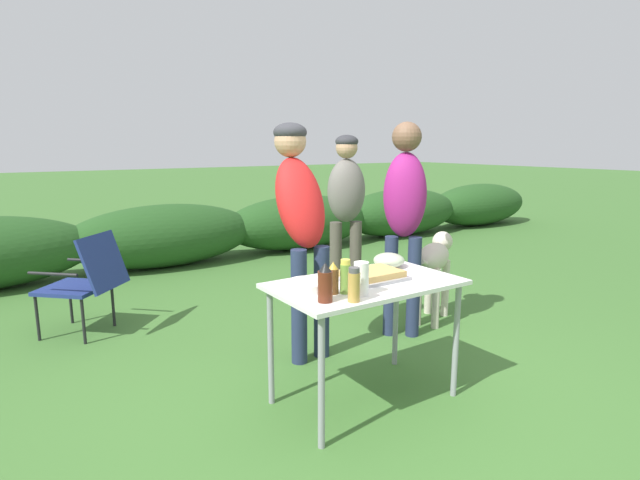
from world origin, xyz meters
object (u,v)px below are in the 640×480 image
plate_stack (308,285)px  standing_person_in_olive_jacket (346,199)px  folding_table (366,295)px  standing_person_in_navy_coat (300,211)px  standing_person_in_gray_fleece (404,208)px  camp_chair_green_behind_table (86,279)px  spice_jar (354,285)px  paper_cup_stack (361,279)px  dog (435,261)px  food_tray (372,275)px  bbq_sauce_bottle (325,283)px  relish_jar (345,277)px  beer_bottle (333,279)px  mixing_bowl (389,260)px

plate_stack → standing_person_in_olive_jacket: 2.30m
folding_table → standing_person_in_navy_coat: 0.89m
standing_person_in_gray_fleece → camp_chair_green_behind_table: size_ratio=2.04×
standing_person_in_navy_coat → spice_jar: bearing=-108.8°
paper_cup_stack → dog: 1.88m
spice_jar → dog: 2.01m
food_tray → standing_person_in_olive_jacket: standing_person_in_olive_jacket is taller
food_tray → bbq_sauce_bottle: (-0.47, -0.19, 0.07)m
camp_chair_green_behind_table → standing_person_in_gray_fleece: bearing=-80.7°
spice_jar → standing_person_in_navy_coat: 1.12m
paper_cup_stack → standing_person_in_olive_jacket: size_ratio=0.11×
food_tray → standing_person_in_gray_fleece: size_ratio=0.22×
relish_jar → plate_stack: bearing=127.5°
spice_jar → standing_person_in_olive_jacket: standing_person_in_olive_jacket is taller
standing_person_in_olive_jacket → bbq_sauce_bottle: bearing=-109.5°
standing_person_in_navy_coat → dog: standing_person_in_navy_coat is taller
plate_stack → standing_person_in_gray_fleece: bearing=25.5°
food_tray → dog: food_tray is taller
bbq_sauce_bottle → beer_bottle: size_ratio=1.16×
relish_jar → standing_person_in_olive_jacket: bearing=53.5°
mixing_bowl → dog: mixing_bowl is taller
plate_stack → beer_bottle: bearing=-63.1°
plate_stack → standing_person_in_gray_fleece: 1.43m
plate_stack → camp_chair_green_behind_table: bearing=112.6°
folding_table → standing_person_in_gray_fleece: bearing=36.1°
paper_cup_stack → food_tray: bearing=39.9°
folding_table → food_tray: food_tray is taller
paper_cup_stack → standing_person_in_gray_fleece: (1.08, 0.84, 0.21)m
food_tray → beer_bottle: 0.37m
beer_bottle → standing_person_in_olive_jacket: size_ratio=0.11×
folding_table → spice_jar: spice_jar is taller
paper_cup_stack → relish_jar: bearing=126.8°
paper_cup_stack → relish_jar: (-0.05, 0.07, 0.00)m
standing_person_in_olive_jacket → mixing_bowl: bearing=-98.0°
bbq_sauce_bottle → food_tray: bearing=22.6°
folding_table → bbq_sauce_bottle: bbq_sauce_bottle is taller
plate_stack → mixing_bowl: bearing=11.4°
mixing_bowl → standing_person_in_olive_jacket: 1.77m
food_tray → relish_jar: (-0.30, -0.13, 0.06)m
standing_person_in_gray_fleece → plate_stack: bearing=-112.4°
standing_person_in_gray_fleece → standing_person_in_navy_coat: bearing=-146.8°
beer_bottle → standing_person_in_gray_fleece: size_ratio=0.10×
folding_table → standing_person_in_olive_jacket: bearing=56.8°
mixing_bowl → beer_bottle: bearing=-156.2°
plate_stack → standing_person_in_olive_jacket: (1.52, 1.71, 0.23)m
paper_cup_stack → bbq_sauce_bottle: (-0.22, 0.01, 0.01)m
camp_chair_green_behind_table → standing_person_in_olive_jacket: bearing=-54.3°
food_tray → plate_stack: size_ratio=1.54×
mixing_bowl → beer_bottle: (-0.64, -0.28, 0.04)m
folding_table → food_tray: 0.12m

